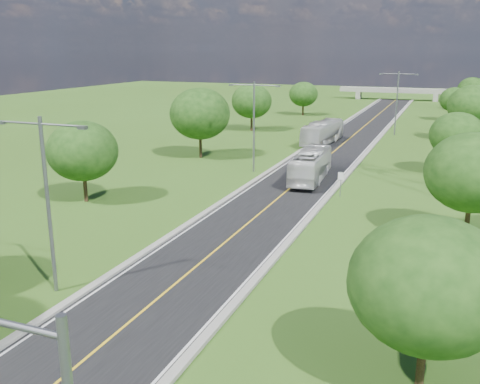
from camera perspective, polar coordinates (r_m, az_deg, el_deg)
The scene contains 22 objects.
ground at distance 73.00m, azimuth 9.98°, elevation 4.23°, with size 260.00×260.00×0.00m, color #355718.
road at distance 78.79m, azimuth 10.88°, elevation 5.00°, with size 8.00×150.00×0.06m, color black.
curb_left at distance 79.65m, azimuth 7.87°, elevation 5.29°, with size 0.50×150.00×0.22m, color gray.
curb_right at distance 78.13m, azimuth 13.95°, elevation 4.80°, with size 0.50×150.00×0.22m, color gray.
signal_mast at distance 16.44m, azimuth -23.83°, elevation -17.72°, with size 8.54×0.33×7.20m.
speed_limit_sign at distance 50.56m, azimuth 10.70°, elevation 1.25°, with size 0.55×0.09×2.40m.
overpass at distance 151.41m, azimuth 16.36°, elevation 10.30°, with size 30.00×3.00×3.20m.
streetlight_near_left at distance 31.02m, azimuth -19.92°, elevation 0.13°, with size 5.90×0.25×10.00m.
streetlight_mid_left at distance 59.37m, azimuth 1.49°, elevation 7.80°, with size 5.90×0.25×10.00m.
streetlight_far_right at distance 89.03m, azimuth 16.41°, elevation 9.64°, with size 5.90×0.25×10.00m.
tree_lb at distance 49.57m, azimuth -16.46°, elevation 4.22°, with size 6.30×6.30×7.33m.
tree_lc at distance 67.48m, azimuth -4.30°, elevation 8.33°, with size 7.56×7.56×8.79m.
tree_ld at distance 90.31m, azimuth 1.24°, elevation 9.67°, with size 6.72×6.72×7.82m.
tree_le at distance 112.44m, azimuth 6.78°, elevation 10.32°, with size 5.88×5.88×6.84m.
tree_ra at distance 22.17m, azimuth 19.51°, elevation -9.29°, with size 6.30×6.30×7.33m.
tree_rb at distance 41.26m, azimuth 23.58°, elevation 1.91°, with size 6.72×6.72×7.82m.
tree_rc at distance 63.01m, azimuth 22.15°, elevation 5.64°, with size 5.88×5.88×6.84m.
tree_rd at distance 86.77m, azimuth 23.55°, elevation 8.43°, with size 7.14×7.14×8.30m.
tree_re at distance 110.74m, azimuth 21.90°, elevation 9.13°, with size 5.46×5.46×6.35m.
tree_rf at distance 130.69m, azimuth 23.52°, elevation 9.99°, with size 6.30×6.30×7.33m.
bus_outbound at distance 56.34m, azimuth 7.57°, elevation 2.83°, with size 2.64×11.30×3.15m, color silver.
bus_inbound at distance 78.73m, azimuth 8.80°, elevation 6.30°, with size 2.73×11.68×3.25m, color silver.
Camera 1 is at (14.16, -10.34, 13.46)m, focal length 40.00 mm.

